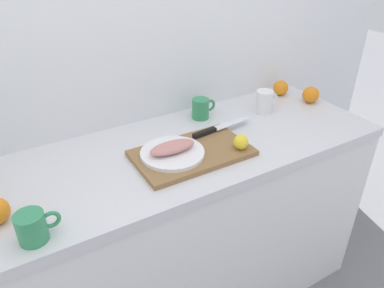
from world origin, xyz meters
name	(u,v)px	position (x,y,z in m)	size (l,w,h in m)	color
back_wall	(107,46)	(0.00, 0.33, 1.25)	(3.20, 0.05, 2.50)	white
kitchen_counter	(153,245)	(0.00, 0.00, 0.45)	(2.00, 0.60, 0.90)	white
cutting_board	(192,153)	(0.16, -0.07, 0.91)	(0.44, 0.26, 0.02)	olive
white_plate	(172,153)	(0.08, -0.05, 0.93)	(0.24, 0.24, 0.01)	white
fish_fillet	(172,147)	(0.08, -0.05, 0.95)	(0.18, 0.08, 0.04)	tan
chef_knife	(215,129)	(0.32, 0.02, 0.93)	(0.29, 0.06, 0.02)	silver
lemon_0	(241,142)	(0.33, -0.15, 0.95)	(0.06, 0.06, 0.06)	yellow
coffee_mug_0	(201,108)	(0.36, 0.19, 0.95)	(0.12, 0.08, 0.09)	#338C59
coffee_mug_1	(264,102)	(0.65, 0.09, 0.95)	(0.12, 0.08, 0.11)	white
coffee_mug_2	(33,227)	(-0.44, -0.22, 0.95)	(0.12, 0.08, 0.09)	#338C59
orange_0	(311,95)	(0.92, 0.06, 0.94)	(0.08, 0.08, 0.08)	orange
orange_2	(281,88)	(0.86, 0.21, 0.94)	(0.08, 0.08, 0.08)	orange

